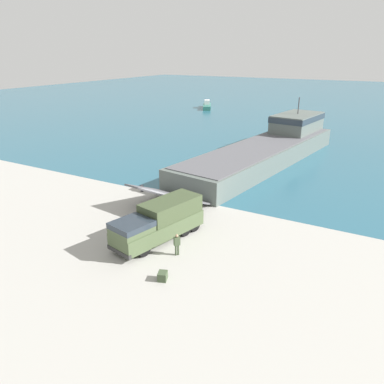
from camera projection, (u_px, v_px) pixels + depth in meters
ground_plane at (156, 212)px, 34.16m from camera, size 240.00×240.00×0.00m
water_surface at (336, 101)px, 111.08m from camera, size 240.00×180.00×0.01m
landing_craft at (270, 146)px, 50.28m from camera, size 11.68×37.92×7.48m
military_truck at (159, 221)px, 28.74m from camera, size 4.13×8.22×2.96m
soldier_on_ramp at (177, 243)px, 26.69m from camera, size 0.46×0.50×1.66m
moored_boat_a at (207, 106)px, 96.52m from camera, size 5.48×8.52×2.08m
mooring_bollard at (142, 188)px, 39.16m from camera, size 0.36×0.36×0.76m
cargo_crate at (163, 276)px, 23.97m from camera, size 0.77×0.84×0.57m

